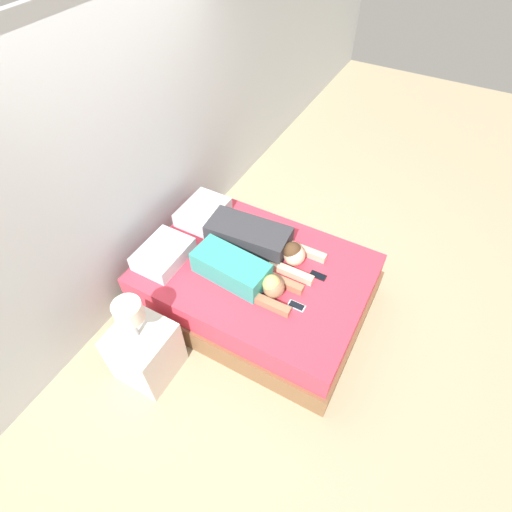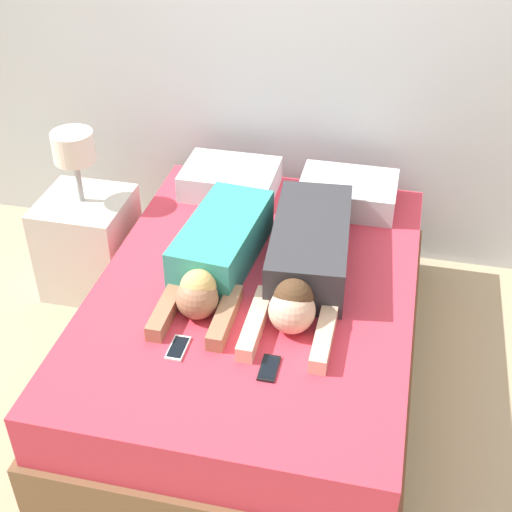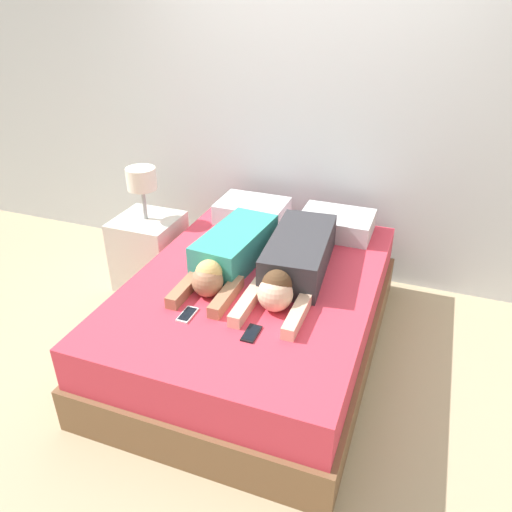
{
  "view_description": "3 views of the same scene",
  "coord_description": "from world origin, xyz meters",
  "px_view_note": "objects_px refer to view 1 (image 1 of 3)",
  "views": [
    {
      "loc": [
        -2.04,
        -1.12,
        3.29
      ],
      "look_at": [
        0.0,
        0.0,
        0.69
      ],
      "focal_mm": 28.0,
      "sensor_mm": 36.0,
      "label": 1
    },
    {
      "loc": [
        0.57,
        -2.52,
        2.52
      ],
      "look_at": [
        0.0,
        0.0,
        0.69
      ],
      "focal_mm": 50.0,
      "sensor_mm": 36.0,
      "label": 2
    },
    {
      "loc": [
        0.91,
        -2.44,
        2.14
      ],
      "look_at": [
        0.0,
        0.0,
        0.69
      ],
      "focal_mm": 35.0,
      "sensor_mm": 36.0,
      "label": 3
    }
  ],
  "objects_px": {
    "pillow_head_left": "(163,254)",
    "cell_phone_left": "(297,306)",
    "cell_phone_right": "(318,276)",
    "bed": "(256,286)",
    "pillow_head_right": "(203,212)",
    "nightstand": "(144,349)",
    "person_left": "(241,272)",
    "person_right": "(258,240)"
  },
  "relations": [
    {
      "from": "pillow_head_left",
      "to": "person_right",
      "type": "xyz_separation_m",
      "value": [
        0.54,
        -0.69,
        0.04
      ]
    },
    {
      "from": "cell_phone_right",
      "to": "nightstand",
      "type": "bearing_deg",
      "value": 140.94
    },
    {
      "from": "person_left",
      "to": "nightstand",
      "type": "distance_m",
      "value": 1.02
    },
    {
      "from": "pillow_head_left",
      "to": "cell_phone_right",
      "type": "relative_size",
      "value": 3.46
    },
    {
      "from": "pillow_head_right",
      "to": "nightstand",
      "type": "distance_m",
      "value": 1.45
    },
    {
      "from": "bed",
      "to": "cell_phone_left",
      "type": "xyz_separation_m",
      "value": [
        -0.21,
        -0.5,
        0.28
      ]
    },
    {
      "from": "pillow_head_left",
      "to": "pillow_head_right",
      "type": "xyz_separation_m",
      "value": [
        0.64,
        0.0,
        0.0
      ]
    },
    {
      "from": "person_left",
      "to": "cell_phone_right",
      "type": "xyz_separation_m",
      "value": [
        0.37,
        -0.58,
        -0.1
      ]
    },
    {
      "from": "pillow_head_left",
      "to": "nightstand",
      "type": "height_order",
      "value": "nightstand"
    },
    {
      "from": "pillow_head_left",
      "to": "pillow_head_right",
      "type": "bearing_deg",
      "value": 0.0
    },
    {
      "from": "pillow_head_left",
      "to": "cell_phone_left",
      "type": "relative_size",
      "value": 3.46
    },
    {
      "from": "bed",
      "to": "cell_phone_left",
      "type": "relative_size",
      "value": 14.09
    },
    {
      "from": "bed",
      "to": "cell_phone_right",
      "type": "height_order",
      "value": "cell_phone_right"
    },
    {
      "from": "pillow_head_right",
      "to": "person_left",
      "type": "distance_m",
      "value": 0.9
    },
    {
      "from": "pillow_head_left",
      "to": "pillow_head_right",
      "type": "relative_size",
      "value": 1.0
    },
    {
      "from": "pillow_head_left",
      "to": "nightstand",
      "type": "distance_m",
      "value": 0.86
    },
    {
      "from": "bed",
      "to": "cell_phone_left",
      "type": "height_order",
      "value": "cell_phone_left"
    },
    {
      "from": "pillow_head_right",
      "to": "nightstand",
      "type": "xyz_separation_m",
      "value": [
        -1.38,
        -0.31,
        -0.3
      ]
    },
    {
      "from": "cell_phone_left",
      "to": "bed",
      "type": "bearing_deg",
      "value": 67.13
    },
    {
      "from": "pillow_head_left",
      "to": "cell_phone_left",
      "type": "distance_m",
      "value": 1.29
    },
    {
      "from": "person_left",
      "to": "cell_phone_left",
      "type": "height_order",
      "value": "person_left"
    },
    {
      "from": "bed",
      "to": "cell_phone_right",
      "type": "bearing_deg",
      "value": -71.93
    },
    {
      "from": "nightstand",
      "to": "cell_phone_left",
      "type": "bearing_deg",
      "value": -48.79
    },
    {
      "from": "person_left",
      "to": "cell_phone_right",
      "type": "height_order",
      "value": "person_left"
    },
    {
      "from": "person_left",
      "to": "pillow_head_right",
      "type": "bearing_deg",
      "value": 55.04
    },
    {
      "from": "person_right",
      "to": "pillow_head_right",
      "type": "bearing_deg",
      "value": 81.14
    },
    {
      "from": "pillow_head_left",
      "to": "person_left",
      "type": "height_order",
      "value": "person_left"
    },
    {
      "from": "cell_phone_right",
      "to": "nightstand",
      "type": "xyz_separation_m",
      "value": [
        -1.24,
        1.0,
        -0.23
      ]
    },
    {
      "from": "cell_phone_right",
      "to": "bed",
      "type": "bearing_deg",
      "value": 108.07
    },
    {
      "from": "person_left",
      "to": "nightstand",
      "type": "xyz_separation_m",
      "value": [
        -0.87,
        0.43,
        -0.33
      ]
    },
    {
      "from": "cell_phone_left",
      "to": "person_left",
      "type": "bearing_deg",
      "value": 88.12
    },
    {
      "from": "person_right",
      "to": "cell_phone_right",
      "type": "distance_m",
      "value": 0.64
    },
    {
      "from": "pillow_head_right",
      "to": "cell_phone_left",
      "type": "xyz_separation_m",
      "value": [
        -0.53,
        -1.28,
        -0.07
      ]
    },
    {
      "from": "pillow_head_left",
      "to": "person_left",
      "type": "bearing_deg",
      "value": -80.12
    },
    {
      "from": "cell_phone_left",
      "to": "cell_phone_right",
      "type": "height_order",
      "value": "same"
    },
    {
      "from": "cell_phone_left",
      "to": "pillow_head_right",
      "type": "bearing_deg",
      "value": 67.42
    },
    {
      "from": "person_right",
      "to": "cell_phone_right",
      "type": "height_order",
      "value": "person_right"
    },
    {
      "from": "bed",
      "to": "person_right",
      "type": "xyz_separation_m",
      "value": [
        0.21,
        0.09,
        0.38
      ]
    },
    {
      "from": "person_right",
      "to": "cell_phone_left",
      "type": "xyz_separation_m",
      "value": [
        -0.43,
        -0.59,
        -0.1
      ]
    },
    {
      "from": "pillow_head_left",
      "to": "cell_phone_left",
      "type": "height_order",
      "value": "pillow_head_left"
    },
    {
      "from": "bed",
      "to": "pillow_head_right",
      "type": "bearing_deg",
      "value": 67.6
    },
    {
      "from": "pillow_head_left",
      "to": "person_left",
      "type": "relative_size",
      "value": 0.52
    }
  ]
}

